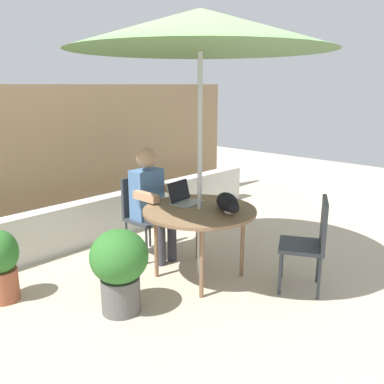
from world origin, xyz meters
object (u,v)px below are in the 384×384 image
(person_seated, at_px, (151,197))
(cat, at_px, (228,203))
(patio_table, at_px, (200,214))
(potted_plant_near_fence, at_px, (119,266))
(laptop, at_px, (183,197))
(potted_plant_by_chair, at_px, (1,263))
(chair_occupied, at_px, (142,210))
(patio_umbrella, at_px, (200,30))
(chair_empty, at_px, (312,238))

(person_seated, relative_size, cat, 2.35)
(patio_table, relative_size, potted_plant_near_fence, 1.51)
(laptop, xyz_separation_m, potted_plant_by_chair, (-1.58, 0.68, -0.41))
(chair_occupied, height_order, cat, chair_occupied)
(chair_occupied, relative_size, person_seated, 0.72)
(person_seated, height_order, potted_plant_near_fence, person_seated)
(cat, height_order, potted_plant_near_fence, cat)
(patio_umbrella, height_order, potted_plant_near_fence, patio_umbrella)
(patio_umbrella, relative_size, laptop, 7.65)
(person_seated, relative_size, laptop, 3.74)
(cat, bearing_deg, person_seated, 96.65)
(cat, bearing_deg, patio_umbrella, 113.55)
(potted_plant_near_fence, height_order, potted_plant_by_chair, potted_plant_near_fence)
(patio_umbrella, height_order, potted_plant_by_chair, patio_umbrella)
(person_seated, xyz_separation_m, cat, (0.11, -0.96, 0.10))
(person_seated, relative_size, potted_plant_near_fence, 1.69)
(cat, bearing_deg, patio_table, 113.55)
(patio_table, distance_m, person_seated, 0.70)
(patio_umbrella, xyz_separation_m, cat, (0.11, -0.26, -1.53))
(patio_table, bearing_deg, patio_umbrella, 0.00)
(patio_umbrella, distance_m, potted_plant_near_fence, 2.12)
(person_seated, bearing_deg, potted_plant_by_chair, 171.23)
(patio_umbrella, bearing_deg, cat, -66.45)
(chair_empty, relative_size, laptop, 2.70)
(person_seated, height_order, laptop, person_seated)
(person_seated, height_order, cat, person_seated)
(chair_empty, height_order, potted_plant_near_fence, chair_empty)
(person_seated, xyz_separation_m, potted_plant_by_chair, (-1.54, 0.24, -0.33))
(patio_table, distance_m, potted_plant_near_fence, 0.97)
(patio_umbrella, relative_size, cat, 4.81)
(laptop, bearing_deg, chair_empty, -68.83)
(chair_empty, bearing_deg, potted_plant_near_fence, 146.23)
(cat, bearing_deg, potted_plant_by_chair, 144.05)
(patio_table, distance_m, potted_plant_by_chair, 1.83)
(chair_empty, relative_size, potted_plant_by_chair, 1.35)
(patio_table, height_order, potted_plant_by_chair, patio_table)
(chair_occupied, height_order, chair_empty, same)
(potted_plant_near_fence, bearing_deg, potted_plant_by_chair, 123.71)
(chair_empty, bearing_deg, potted_plant_by_chair, 137.58)
(patio_umbrella, bearing_deg, chair_empty, -61.52)
(patio_table, relative_size, potted_plant_by_chair, 1.68)
(patio_umbrella, xyz_separation_m, laptop, (0.04, 0.27, -1.55))
(patio_table, bearing_deg, potted_plant_by_chair, 148.57)
(potted_plant_by_chair, bearing_deg, person_seated, -8.77)
(chair_empty, height_order, potted_plant_by_chair, chair_empty)
(patio_table, relative_size, chair_empty, 1.24)
(patio_table, xyz_separation_m, cat, (0.11, -0.26, 0.14))
(patio_umbrella, distance_m, potted_plant_by_chair, 2.67)
(patio_table, height_order, laptop, laptop)
(patio_table, relative_size, patio_umbrella, 0.44)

